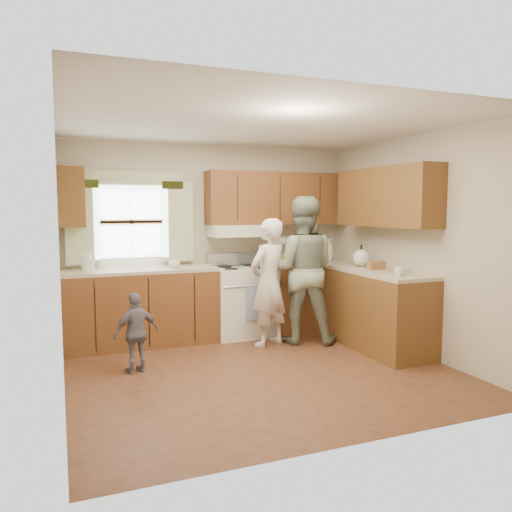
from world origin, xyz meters
name	(u,v)px	position (x,y,z in m)	size (l,w,h in m)	color
room	(261,250)	(0.00, 0.00, 1.25)	(3.80, 3.80, 3.80)	#492716
kitchen_fixtures	(274,274)	(0.61, 1.08, 0.84)	(3.80, 2.25, 2.15)	#4C2710
stove	(241,300)	(0.30, 1.44, 0.47)	(0.76, 0.67, 1.07)	silver
woman_left	(269,282)	(0.44, 0.85, 0.77)	(0.57, 0.37, 1.55)	beige
woman_right	(302,270)	(0.89, 0.85, 0.91)	(0.88, 0.69, 1.82)	#233823
child	(136,333)	(-1.20, 0.43, 0.41)	(0.48, 0.20, 0.82)	slate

